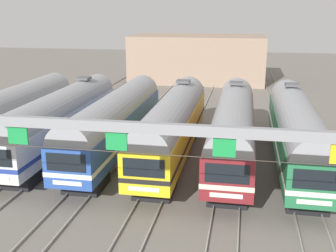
# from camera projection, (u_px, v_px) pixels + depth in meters

# --- Properties ---
(ground_plane) EXTENTS (160.00, 160.00, 0.00)m
(ground_plane) POSITION_uv_depth(u_px,v_px,m) (144.00, 156.00, 31.80)
(ground_plane) COLOR slate
(track_bed) EXTENTS (23.43, 70.00, 0.15)m
(track_bed) POSITION_uv_depth(u_px,v_px,m) (179.00, 106.00, 47.86)
(track_bed) COLOR gray
(track_bed) RESTS_ON ground
(commuter_train_white) EXTENTS (2.88, 18.06, 4.77)m
(commuter_train_white) POSITION_uv_depth(u_px,v_px,m) (9.00, 115.00, 32.98)
(commuter_train_white) COLOR white
(commuter_train_white) RESTS_ON ground
(commuter_train_silver) EXTENTS (2.88, 18.06, 5.05)m
(commuter_train_silver) POSITION_uv_depth(u_px,v_px,m) (61.00, 118.00, 32.22)
(commuter_train_silver) COLOR silver
(commuter_train_silver) RESTS_ON ground
(commuter_train_blue) EXTENTS (2.88, 18.06, 4.77)m
(commuter_train_blue) POSITION_uv_depth(u_px,v_px,m) (115.00, 121.00, 31.44)
(commuter_train_blue) COLOR #284C9E
(commuter_train_blue) RESTS_ON ground
(commuter_train_yellow) EXTENTS (2.88, 18.06, 5.05)m
(commuter_train_yellow) POSITION_uv_depth(u_px,v_px,m) (173.00, 123.00, 30.68)
(commuter_train_yellow) COLOR gold
(commuter_train_yellow) RESTS_ON ground
(commuter_train_maroon) EXTENTS (2.88, 18.06, 5.05)m
(commuter_train_maroon) POSITION_uv_depth(u_px,v_px,m) (233.00, 126.00, 29.91)
(commuter_train_maroon) COLOR maroon
(commuter_train_maroon) RESTS_ON ground
(commuter_train_green) EXTENTS (2.88, 18.06, 5.05)m
(commuter_train_green) POSITION_uv_depth(u_px,v_px,m) (297.00, 130.00, 29.14)
(commuter_train_green) COLOR #236B42
(commuter_train_green) RESTS_ON ground
(catenary_gantry) EXTENTS (27.16, 0.44, 6.97)m
(catenary_gantry) POSITION_uv_depth(u_px,v_px,m) (66.00, 144.00, 17.56)
(catenary_gantry) COLOR gray
(catenary_gantry) RESTS_ON ground
(maintenance_building) EXTENTS (19.78, 10.00, 6.87)m
(maintenance_building) POSITION_uv_depth(u_px,v_px,m) (198.00, 58.00, 63.36)
(maintenance_building) COLOR gray
(maintenance_building) RESTS_ON ground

